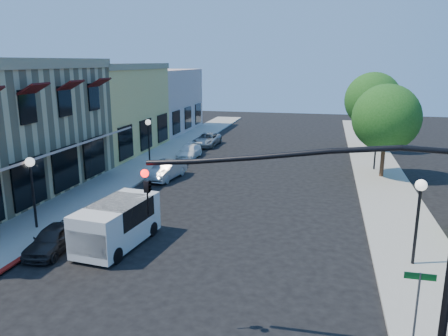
% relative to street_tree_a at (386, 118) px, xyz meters
% --- Properties ---
extents(sidewalk_left, '(3.50, 50.00, 0.12)m').
position_rel_street_tree_a_xyz_m(sidewalk_left, '(-17.55, 5.00, -4.13)').
color(sidewalk_left, '#9B988D').
rests_on(sidewalk_left, ground).
extents(sidewalk_right, '(3.50, 50.00, 0.12)m').
position_rel_street_tree_a_xyz_m(sidewalk_right, '(-0.05, 5.00, -4.13)').
color(sidewalk_right, '#9B988D').
rests_on(sidewalk_right, ground).
extents(curb_red_strip, '(0.25, 10.00, 0.06)m').
position_rel_street_tree_a_xyz_m(curb_red_strip, '(-15.70, -14.00, -4.19)').
color(curb_red_strip, maroon).
rests_on(curb_red_strip, ground).
extents(yellow_stucco_building, '(10.00, 12.00, 7.60)m').
position_rel_street_tree_a_xyz_m(yellow_stucco_building, '(-24.30, 4.00, -0.39)').
color(yellow_stucco_building, '#E4BF66').
rests_on(yellow_stucco_building, ground).
extents(pink_stucco_building, '(10.00, 12.00, 7.00)m').
position_rel_street_tree_a_xyz_m(pink_stucco_building, '(-24.30, 16.00, -0.69)').
color(pink_stucco_building, beige).
rests_on(pink_stucco_building, ground).
extents(street_tree_a, '(4.56, 4.56, 6.48)m').
position_rel_street_tree_a_xyz_m(street_tree_a, '(0.00, 0.00, 0.00)').
color(street_tree_a, '#372316').
rests_on(street_tree_a, ground).
extents(street_tree_b, '(4.94, 4.94, 7.02)m').
position_rel_street_tree_a_xyz_m(street_tree_b, '(0.00, 10.00, 0.35)').
color(street_tree_b, '#372316').
rests_on(street_tree_b, ground).
extents(signal_mast_arm, '(8.01, 0.39, 6.00)m').
position_rel_street_tree_a_xyz_m(signal_mast_arm, '(-2.94, -20.50, -0.11)').
color(signal_mast_arm, black).
rests_on(signal_mast_arm, ground).
extents(street_name_sign, '(0.80, 0.06, 2.50)m').
position_rel_street_tree_a_xyz_m(street_name_sign, '(-1.30, -19.80, -2.50)').
color(street_name_sign, '#595B5E').
rests_on(street_name_sign, ground).
extents(lamppost_left_near, '(0.44, 0.44, 3.57)m').
position_rel_street_tree_a_xyz_m(lamppost_left_near, '(-17.30, -14.00, -1.46)').
color(lamppost_left_near, black).
rests_on(lamppost_left_near, ground).
extents(lamppost_left_far, '(0.44, 0.44, 3.57)m').
position_rel_street_tree_a_xyz_m(lamppost_left_far, '(-17.30, 0.00, -1.46)').
color(lamppost_left_far, black).
rests_on(lamppost_left_far, ground).
extents(lamppost_right_near, '(0.44, 0.44, 3.57)m').
position_rel_street_tree_a_xyz_m(lamppost_right_near, '(-0.30, -14.00, -1.46)').
color(lamppost_right_near, black).
rests_on(lamppost_right_near, ground).
extents(lamppost_right_far, '(0.44, 0.44, 3.57)m').
position_rel_street_tree_a_xyz_m(lamppost_right_far, '(-0.30, 2.00, -1.46)').
color(lamppost_right_far, black).
rests_on(lamppost_right_far, ground).
extents(white_van, '(2.36, 4.59, 1.96)m').
position_rel_street_tree_a_xyz_m(white_van, '(-12.59, -14.90, -3.06)').
color(white_van, silver).
rests_on(white_van, ground).
extents(parked_car_a, '(1.60, 3.41, 1.13)m').
position_rel_street_tree_a_xyz_m(parked_car_a, '(-15.00, -16.00, -3.63)').
color(parked_car_a, black).
rests_on(parked_car_a, ground).
extents(parked_car_b, '(1.81, 3.98, 1.27)m').
position_rel_street_tree_a_xyz_m(parked_car_b, '(-14.47, -3.76, -3.56)').
color(parked_car_b, '#B7BABD').
rests_on(parked_car_b, ground).
extents(parked_car_c, '(1.58, 3.76, 1.09)m').
position_rel_street_tree_a_xyz_m(parked_car_c, '(-15.00, 3.00, -3.65)').
color(parked_car_c, white).
rests_on(parked_car_c, ground).
extents(parked_car_d, '(2.04, 4.39, 1.22)m').
position_rel_street_tree_a_xyz_m(parked_car_d, '(-15.00, 8.59, -3.59)').
color(parked_car_d, '#9B9EA0').
rests_on(parked_car_d, ground).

